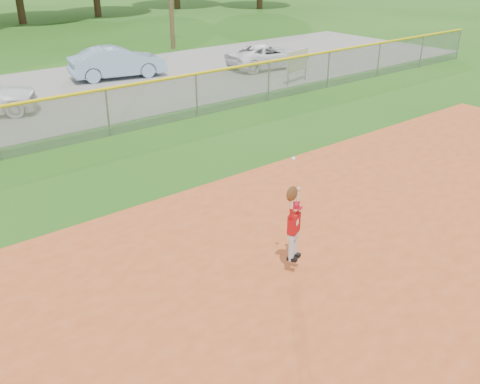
% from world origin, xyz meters
% --- Properties ---
extents(ground, '(120.00, 120.00, 0.00)m').
position_xyz_m(ground, '(0.00, 0.00, 0.00)').
color(ground, '#255A14').
rests_on(ground, ground).
extents(parking_strip, '(44.00, 10.00, 0.03)m').
position_xyz_m(parking_strip, '(0.00, 16.00, 0.01)').
color(parking_strip, gray).
rests_on(parking_strip, ground).
extents(car_blue, '(4.38, 2.29, 1.38)m').
position_xyz_m(car_blue, '(3.97, 17.09, 0.72)').
color(car_blue, '#8DB0D3').
rests_on(car_blue, parking_strip).
extents(car_white_b, '(4.39, 2.46, 1.16)m').
position_xyz_m(car_white_b, '(10.65, 14.43, 0.61)').
color(car_white_b, white).
rests_on(car_white_b, parking_strip).
extents(sponsor_sign, '(1.58, 0.42, 1.43)m').
position_xyz_m(sponsor_sign, '(9.53, 11.36, 0.94)').
color(sponsor_sign, gray).
rests_on(sponsor_sign, ground).
extents(outfield_fence, '(40.06, 0.10, 1.55)m').
position_xyz_m(outfield_fence, '(0.00, 10.00, 0.88)').
color(outfield_fence, gray).
rests_on(outfield_fence, ground).
extents(ballplayer, '(0.48, 0.29, 2.02)m').
position_xyz_m(ballplayer, '(-0.99, 0.80, 1.06)').
color(ballplayer, silver).
rests_on(ballplayer, ground).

